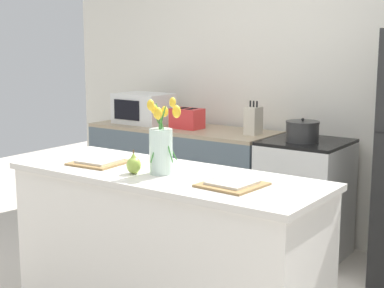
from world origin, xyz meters
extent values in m
cube|color=silver|center=(0.00, 2.00, 1.35)|extent=(5.20, 0.08, 2.70)
cube|color=silver|center=(0.00, 0.00, 0.46)|extent=(1.76, 0.62, 0.91)
cube|color=beige|center=(0.00, 0.00, 0.93)|extent=(1.80, 0.66, 0.03)
cube|color=slate|center=(-1.06, 1.60, 0.44)|extent=(1.68, 0.60, 0.88)
cube|color=tan|center=(-1.06, 1.60, 0.89)|extent=(1.68, 0.60, 0.03)
cube|color=silver|center=(0.10, 1.60, 0.44)|extent=(0.60, 0.60, 0.88)
cube|color=black|center=(0.10, 1.60, 0.90)|extent=(0.60, 0.60, 0.02)
cube|color=black|center=(0.10, 1.30, 0.41)|extent=(0.42, 0.01, 0.29)
cylinder|color=silver|center=(0.00, -0.04, 1.07)|extent=(0.13, 0.13, 0.24)
cylinder|color=#3D8438|center=(0.03, -0.04, 1.18)|extent=(0.14, 0.04, 0.30)
ellipsoid|color=yellow|center=(0.10, -0.06, 1.34)|extent=(0.03, 0.03, 0.05)
cylinder|color=#3D8438|center=(0.02, -0.02, 1.14)|extent=(0.09, 0.08, 0.24)
ellipsoid|color=yellow|center=(0.06, 0.02, 1.28)|extent=(0.05, 0.05, 0.07)
cylinder|color=#3D8438|center=(0.00, -0.02, 1.14)|extent=(0.02, 0.06, 0.25)
ellipsoid|color=yellow|center=(-0.01, 0.01, 1.28)|extent=(0.04, 0.04, 0.06)
cylinder|color=#3D8438|center=(-0.02, -0.03, 1.13)|extent=(0.04, 0.02, 0.24)
ellipsoid|color=yellow|center=(-0.04, -0.02, 1.27)|extent=(0.04, 0.04, 0.06)
cylinder|color=#3D8438|center=(-0.01, -0.04, 1.15)|extent=(0.05, 0.02, 0.27)
ellipsoid|color=yellow|center=(-0.03, -0.05, 1.30)|extent=(0.03, 0.03, 0.05)
cylinder|color=#3D8438|center=(0.00, -0.06, 1.17)|extent=(0.01, 0.13, 0.29)
ellipsoid|color=yellow|center=(0.00, -0.12, 1.33)|extent=(0.04, 0.04, 0.06)
cylinder|color=#3D8438|center=(0.02, -0.07, 1.14)|extent=(0.03, 0.05, 0.25)
ellipsoid|color=yellow|center=(0.03, -0.09, 1.28)|extent=(0.04, 0.04, 0.06)
ellipsoid|color=#9EBC47|center=(-0.12, -0.12, 0.99)|extent=(0.08, 0.08, 0.09)
cone|color=#9EBC47|center=(-0.12, -0.12, 1.05)|extent=(0.04, 0.04, 0.04)
cylinder|color=brown|center=(-0.12, -0.12, 1.07)|extent=(0.01, 0.01, 0.02)
cube|color=olive|center=(-0.45, -0.04, 0.96)|extent=(0.30, 0.30, 0.01)
cube|color=silver|center=(-0.45, -0.04, 0.97)|extent=(0.22, 0.22, 0.01)
cube|color=olive|center=(0.45, -0.04, 0.96)|extent=(0.30, 0.30, 0.01)
cube|color=silver|center=(0.45, -0.04, 0.97)|extent=(0.22, 0.22, 0.01)
cube|color=red|center=(-0.99, 1.57, 0.99)|extent=(0.26, 0.18, 0.17)
cube|color=black|center=(-1.04, 1.57, 1.08)|extent=(0.05, 0.11, 0.01)
cube|color=black|center=(-0.95, 1.57, 1.08)|extent=(0.05, 0.11, 0.01)
cube|color=black|center=(-1.13, 1.57, 1.02)|extent=(0.02, 0.02, 0.02)
cylinder|color=#2D2D2D|center=(0.09, 1.54, 0.98)|extent=(0.24, 0.24, 0.14)
cylinder|color=#2D2D2D|center=(0.09, 1.54, 1.05)|extent=(0.25, 0.25, 0.01)
sphere|color=black|center=(0.09, 1.54, 1.07)|extent=(0.02, 0.02, 0.02)
cube|color=white|center=(-1.50, 1.60, 1.04)|extent=(0.48, 0.36, 0.27)
cube|color=black|center=(-1.54, 1.42, 1.04)|extent=(0.29, 0.01, 0.18)
cube|color=beige|center=(-0.37, 1.62, 1.02)|extent=(0.10, 0.14, 0.22)
cylinder|color=black|center=(-0.40, 1.62, 1.15)|extent=(0.01, 0.01, 0.05)
cylinder|color=black|center=(-0.37, 1.62, 1.15)|extent=(0.01, 0.01, 0.05)
cylinder|color=black|center=(-0.34, 1.62, 1.15)|extent=(0.01, 0.01, 0.05)
camera|label=1|loc=(1.92, -2.45, 1.67)|focal=55.00mm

